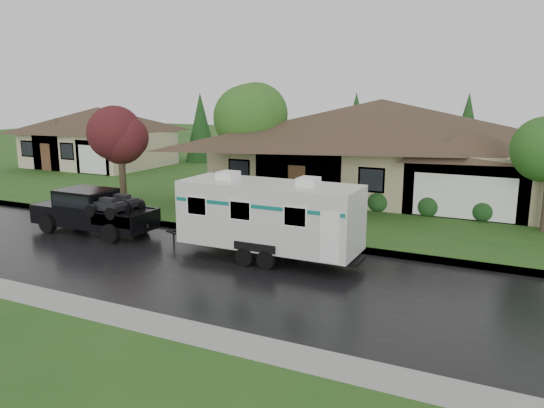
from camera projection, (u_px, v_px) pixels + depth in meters
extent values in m
plane|color=#225019|center=(234.00, 252.00, 20.71)|extent=(140.00, 140.00, 0.00)
cube|color=black|center=(206.00, 267.00, 18.95)|extent=(140.00, 8.00, 0.01)
cube|color=gray|center=(261.00, 237.00, 22.67)|extent=(140.00, 0.50, 0.15)
cube|color=#225019|center=(351.00, 189.00, 33.89)|extent=(140.00, 26.00, 0.15)
cube|color=tan|center=(379.00, 168.00, 31.83)|extent=(18.00, 10.00, 3.00)
pyramid|color=#3C2E21|center=(382.00, 99.00, 30.98)|extent=(19.44, 10.80, 2.60)
cube|color=tan|center=(468.00, 185.00, 26.91)|extent=(5.76, 4.00, 2.70)
cube|color=#BEAB8D|center=(100.00, 149.00, 43.89)|extent=(10.00, 8.00, 2.80)
pyramid|color=#3C2E21|center=(97.00, 107.00, 43.18)|extent=(10.80, 8.64, 2.00)
cube|color=#BEAB8D|center=(111.00, 155.00, 40.87)|extent=(3.20, 4.00, 2.52)
cylinder|color=#382B1E|center=(253.00, 174.00, 30.50)|extent=(0.42, 0.42, 2.78)
sphere|color=#387024|center=(252.00, 120.00, 29.87)|extent=(3.84, 3.84, 3.84)
cylinder|color=#382B1E|center=(123.00, 181.00, 29.56)|extent=(0.37, 0.37, 2.22)
sphere|color=#51191D|center=(120.00, 138.00, 29.05)|extent=(3.06, 3.06, 3.06)
sphere|color=#143814|center=(250.00, 189.00, 30.60)|extent=(1.00, 1.00, 1.00)
sphere|color=#143814|center=(290.00, 193.00, 29.52)|extent=(1.00, 1.00, 1.00)
sphere|color=#143814|center=(333.00, 197.00, 28.44)|extent=(1.00, 1.00, 1.00)
sphere|color=#143814|center=(379.00, 201.00, 27.36)|extent=(1.00, 1.00, 1.00)
sphere|color=#143814|center=(429.00, 205.00, 26.28)|extent=(1.00, 1.00, 1.00)
sphere|color=#143814|center=(483.00, 210.00, 25.20)|extent=(1.00, 1.00, 1.00)
cube|color=black|center=(94.00, 216.00, 23.53)|extent=(5.79, 1.93, 0.83)
cube|color=black|center=(59.00, 206.00, 24.39)|extent=(1.54, 1.88, 0.34)
cube|color=black|center=(86.00, 199.00, 23.55)|extent=(2.31, 1.81, 0.87)
cube|color=black|center=(86.00, 198.00, 23.54)|extent=(2.12, 1.85, 0.53)
cube|color=black|center=(126.00, 216.00, 22.71)|extent=(2.12, 1.83, 0.06)
cylinder|color=black|center=(48.00, 224.00, 23.56)|extent=(0.81, 0.31, 0.81)
cylinder|color=black|center=(80.00, 215.00, 25.22)|extent=(0.81, 0.31, 0.81)
cylinder|color=black|center=(111.00, 233.00, 21.99)|extent=(0.81, 0.31, 0.81)
cylinder|color=black|center=(141.00, 223.00, 23.65)|extent=(0.81, 0.31, 0.81)
cube|color=silver|center=(269.00, 214.00, 19.61)|extent=(6.75, 2.31, 2.36)
cube|color=black|center=(269.00, 249.00, 19.88)|extent=(7.14, 1.16, 0.14)
cube|color=#0E665F|center=(269.00, 201.00, 19.50)|extent=(6.62, 2.33, 0.14)
cube|color=white|center=(228.00, 175.00, 20.08)|extent=(0.68, 0.77, 0.31)
cube|color=white|center=(308.00, 182.00, 18.67)|extent=(0.68, 0.77, 0.31)
cylinder|color=black|center=(244.00, 257.00, 19.08)|extent=(0.68, 0.23, 0.68)
cylinder|color=black|center=(272.00, 241.00, 21.08)|extent=(0.68, 0.23, 0.68)
cylinder|color=black|center=(266.00, 260.00, 18.71)|extent=(0.68, 0.23, 0.68)
cylinder|color=black|center=(292.00, 244.00, 20.71)|extent=(0.68, 0.23, 0.68)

